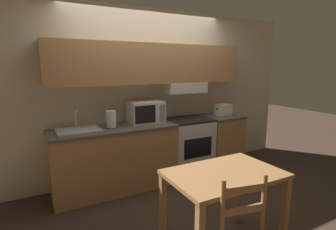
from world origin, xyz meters
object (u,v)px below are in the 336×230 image
object	(u,v)px
stove_range	(188,146)
dining_table	(224,185)
microwave	(146,112)
sink_basin	(78,130)
paper_towel_roll	(111,119)
toaster	(223,110)

from	to	relation	value
stove_range	dining_table	bearing A→B (deg)	-112.52
microwave	sink_basin	bearing A→B (deg)	-175.14
microwave	paper_towel_roll	size ratio (longest dim) A/B	2.11
stove_range	sink_basin	world-z (taller)	sink_basin
stove_range	dining_table	size ratio (longest dim) A/B	0.88
paper_towel_roll	dining_table	bearing A→B (deg)	-72.57
sink_basin	dining_table	distance (m)	1.97
stove_range	dining_table	distance (m)	1.87
paper_towel_roll	dining_table	distance (m)	1.80
stove_range	sink_basin	bearing A→B (deg)	-179.51
toaster	sink_basin	xyz separation A→B (m)	(-2.35, -0.00, -0.08)
stove_range	microwave	size ratio (longest dim) A/B	1.81
microwave	dining_table	world-z (taller)	microwave
toaster	paper_towel_roll	xyz separation A→B (m)	(-1.93, -0.02, 0.02)
stove_range	sink_basin	size ratio (longest dim) A/B	1.65
paper_towel_roll	dining_table	xyz separation A→B (m)	(0.53, -1.69, -0.35)
stove_range	microwave	xyz separation A→B (m)	(-0.70, 0.07, 0.60)
paper_towel_roll	dining_table	world-z (taller)	paper_towel_roll
microwave	toaster	bearing A→B (deg)	-3.19
dining_table	microwave	bearing A→B (deg)	89.64
dining_table	sink_basin	bearing A→B (deg)	119.35
microwave	paper_towel_roll	bearing A→B (deg)	-169.98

